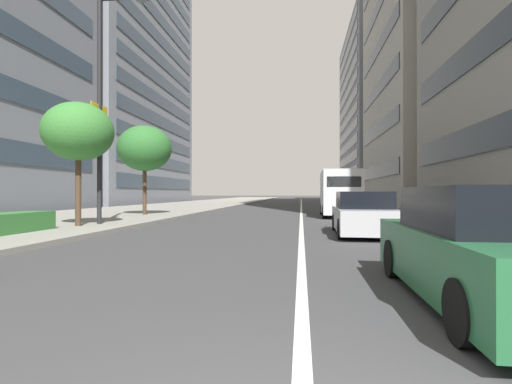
{
  "coord_description": "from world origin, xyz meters",
  "views": [
    {
      "loc": [
        -1.57,
        0.01,
        1.41
      ],
      "look_at": [
        11.36,
        1.52,
        1.44
      ],
      "focal_mm": 27.11,
      "sensor_mm": 36.0,
      "label": 1
    }
  ],
  "objects_px": {
    "street_tree_mid_sidewalk": "(78,132)",
    "street_tree_far_plaza": "(145,149)",
    "car_far_down_avenue": "(487,250)",
    "car_following_behind": "(363,215)",
    "delivery_van_ahead": "(340,192)",
    "street_lamp_with_banners": "(106,92)"
  },
  "relations": [
    {
      "from": "street_lamp_with_banners",
      "to": "street_tree_mid_sidewalk",
      "type": "relative_size",
      "value": 1.95
    },
    {
      "from": "street_tree_mid_sidewalk",
      "to": "street_tree_far_plaza",
      "type": "relative_size",
      "value": 0.92
    },
    {
      "from": "street_lamp_with_banners",
      "to": "street_tree_mid_sidewalk",
      "type": "height_order",
      "value": "street_lamp_with_banners"
    },
    {
      "from": "delivery_van_ahead",
      "to": "street_tree_far_plaza",
      "type": "height_order",
      "value": "street_tree_far_plaza"
    },
    {
      "from": "street_tree_mid_sidewalk",
      "to": "car_following_behind",
      "type": "bearing_deg",
      "value": -93.08
    },
    {
      "from": "car_following_behind",
      "to": "delivery_van_ahead",
      "type": "xyz_separation_m",
      "value": [
        10.11,
        -0.2,
        0.77
      ]
    },
    {
      "from": "street_lamp_with_banners",
      "to": "street_tree_far_plaza",
      "type": "xyz_separation_m",
      "value": [
        6.63,
        1.14,
        -1.52
      ]
    },
    {
      "from": "car_far_down_avenue",
      "to": "street_lamp_with_banners",
      "type": "distance_m",
      "value": 14.82
    },
    {
      "from": "car_following_behind",
      "to": "street_lamp_with_banners",
      "type": "height_order",
      "value": "street_lamp_with_banners"
    },
    {
      "from": "car_far_down_avenue",
      "to": "car_following_behind",
      "type": "distance_m",
      "value": 8.13
    },
    {
      "from": "street_tree_mid_sidewalk",
      "to": "delivery_van_ahead",
      "type": "bearing_deg",
      "value": -48.39
    },
    {
      "from": "street_lamp_with_banners",
      "to": "street_tree_far_plaza",
      "type": "distance_m",
      "value": 6.89
    },
    {
      "from": "car_far_down_avenue",
      "to": "street_tree_mid_sidewalk",
      "type": "distance_m",
      "value": 14.2
    },
    {
      "from": "delivery_van_ahead",
      "to": "street_tree_mid_sidewalk",
      "type": "bearing_deg",
      "value": 132.68
    },
    {
      "from": "car_following_behind",
      "to": "street_tree_far_plaza",
      "type": "distance_m",
      "value": 14.14
    },
    {
      "from": "car_far_down_avenue",
      "to": "street_tree_far_plaza",
      "type": "bearing_deg",
      "value": 35.6
    },
    {
      "from": "car_following_behind",
      "to": "delivery_van_ahead",
      "type": "relative_size",
      "value": 0.77
    },
    {
      "from": "car_far_down_avenue",
      "to": "street_tree_mid_sidewalk",
      "type": "height_order",
      "value": "street_tree_mid_sidewalk"
    },
    {
      "from": "car_far_down_avenue",
      "to": "street_tree_far_plaza",
      "type": "relative_size",
      "value": 0.86
    },
    {
      "from": "car_following_behind",
      "to": "street_tree_mid_sidewalk",
      "type": "bearing_deg",
      "value": 88.41
    },
    {
      "from": "car_following_behind",
      "to": "street_tree_mid_sidewalk",
      "type": "distance_m",
      "value": 11.0
    },
    {
      "from": "street_tree_mid_sidewalk",
      "to": "street_tree_far_plaza",
      "type": "height_order",
      "value": "street_tree_far_plaza"
    }
  ]
}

